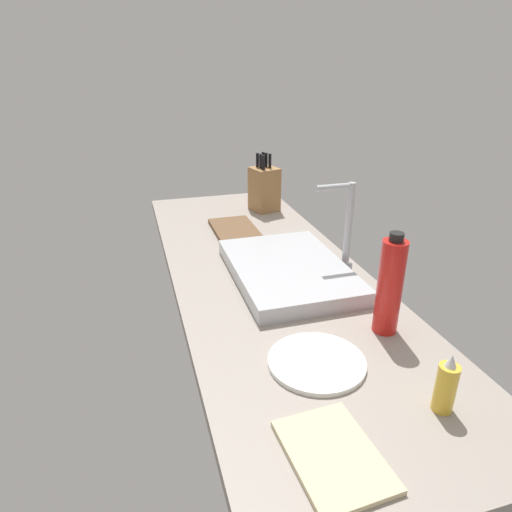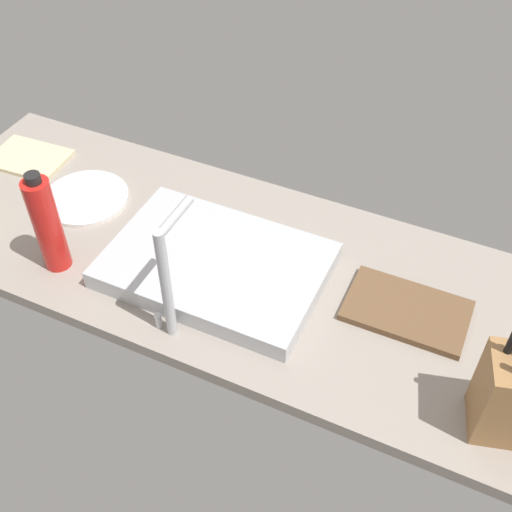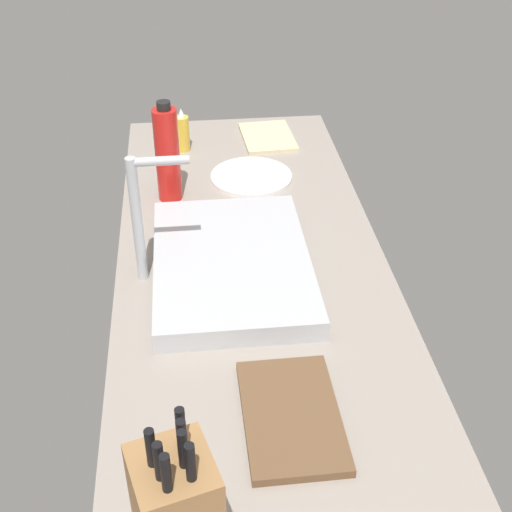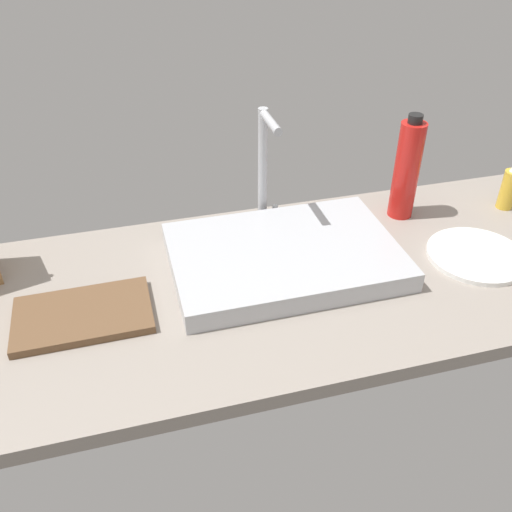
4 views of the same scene
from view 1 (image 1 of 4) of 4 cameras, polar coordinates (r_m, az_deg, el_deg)
countertop_slab at (r=154.45cm, az=1.50°, el=-2.52°), size 189.37×64.82×3.50cm
sink_basin at (r=149.04cm, az=4.13°, el=-1.81°), size 52.60×35.97×4.92cm
faucet at (r=150.06cm, az=11.37°, el=4.32°), size 5.50×13.51×30.86cm
knife_block at (r=212.97cm, az=1.06°, el=8.63°), size 14.40×13.97×26.86cm
cutting_board at (r=188.47cm, az=-2.74°, el=3.40°), size 28.29×17.63×1.80cm
soap_bottle at (r=102.54cm, az=23.10°, el=-15.05°), size 4.34×4.34×13.73cm
water_bottle at (r=120.45cm, az=16.72°, el=-3.73°), size 6.58×6.58×28.09cm
dinner_plate at (r=110.84cm, az=7.75°, el=-13.26°), size 23.57×23.57×1.20cm
dish_towel at (r=90.81cm, az=9.83°, el=-23.78°), size 23.15×17.24×1.20cm
coffee_mug at (r=231.93cm, az=0.84°, el=8.29°), size 7.70×7.70×8.45cm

